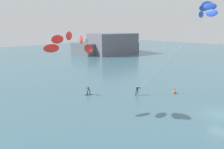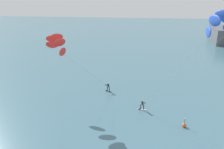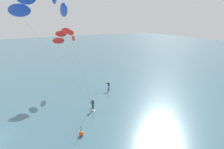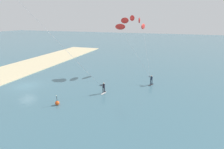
{
  "view_description": "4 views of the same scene",
  "coord_description": "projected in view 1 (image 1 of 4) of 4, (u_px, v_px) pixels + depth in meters",
  "views": [
    {
      "loc": [
        -29.53,
        -8.29,
        12.06
      ],
      "look_at": [
        -4.22,
        16.81,
        3.71
      ],
      "focal_mm": 33.5,
      "sensor_mm": 36.0,
      "label": 1
    },
    {
      "loc": [
        -2.52,
        -20.05,
        18.32
      ],
      "look_at": [
        -6.22,
        16.16,
        4.62
      ],
      "focal_mm": 39.04,
      "sensor_mm": 36.0,
      "label": 2
    },
    {
      "loc": [
        24.24,
        1.39,
        13.4
      ],
      "look_at": [
        -3.55,
        18.17,
        4.22
      ],
      "focal_mm": 32.87,
      "sensor_mm": 36.0,
      "label": 3
    },
    {
      "loc": [
        22.42,
        22.97,
        10.75
      ],
      "look_at": [
        -3.87,
        13.87,
        2.23
      ],
      "focal_mm": 29.42,
      "sensor_mm": 36.0,
      "label": 4
    }
  ],
  "objects": [
    {
      "name": "kitesurfer_mid_water",
      "position": [
        70.0,
        45.0,
        26.91
      ],
      "size": [
        10.41,
        8.83,
        11.37
      ],
      "color": "#333338",
      "rests_on": "ground"
    },
    {
      "name": "kitesurfer_nearshore",
      "position": [
        203.0,
        13.0,
        33.55
      ],
      "size": [
        10.47,
        10.58,
        15.87
      ],
      "color": "white",
      "rests_on": "ground"
    },
    {
      "name": "ground_plane",
      "position": [
        220.0,
        115.0,
        28.85
      ],
      "size": [
        240.0,
        240.0,
        0.0
      ],
      "primitive_type": "plane",
      "color": "#426B7A"
    },
    {
      "name": "marker_buoy",
      "position": [
        175.0,
        92.0,
        38.1
      ],
      "size": [
        0.56,
        0.56,
        1.38
      ],
      "color": "#EA5119",
      "rests_on": "ground"
    },
    {
      "name": "distant_headland",
      "position": [
        109.0,
        46.0,
        93.63
      ],
      "size": [
        29.46,
        20.54,
        8.83
      ],
      "color": "#565B60",
      "rests_on": "ground"
    }
  ]
}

